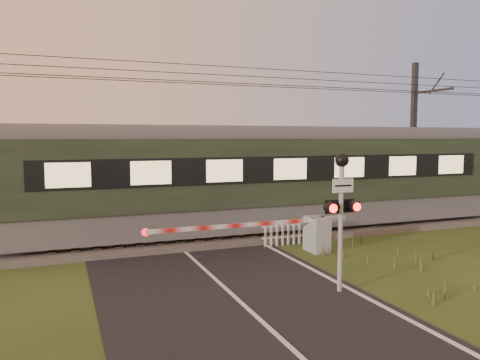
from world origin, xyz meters
name	(u,v)px	position (x,y,z in m)	size (l,w,h in m)	color
ground	(241,303)	(0.00, 0.00, 0.00)	(160.00, 160.00, 0.00)	#263B16
road	(246,306)	(0.02, -0.23, 0.01)	(6.00, 140.00, 0.03)	black
track_bed	(173,240)	(0.00, 6.50, 0.07)	(140.00, 3.40, 0.39)	#47423D
overhead_wires	(171,75)	(0.00, 6.50, 5.72)	(120.00, 0.62, 0.62)	black
train	(478,170)	(14.06, 6.50, 2.14)	(39.95, 2.75, 3.72)	slate
boom_gate	(309,233)	(3.67, 3.50, 0.62)	(6.52, 0.85, 1.13)	gray
crossing_signal	(341,197)	(2.45, -0.12, 2.24)	(0.83, 0.35, 3.26)	gray
picket_fence	(294,232)	(3.71, 4.60, 0.44)	(2.32, 0.07, 0.86)	silver
catenary_mast	(414,135)	(12.32, 8.73, 3.71)	(0.22, 2.46, 7.15)	#2D2D30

